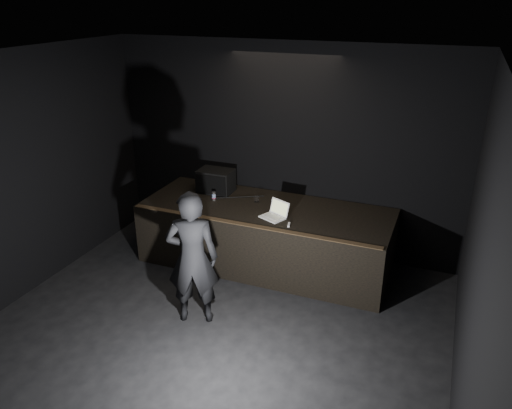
{
  "coord_description": "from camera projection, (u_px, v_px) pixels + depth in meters",
  "views": [
    {
      "loc": [
        2.59,
        -4.1,
        4.17
      ],
      "look_at": [
        0.0,
        2.3,
        1.22
      ],
      "focal_mm": 35.0,
      "sensor_mm": 36.0,
      "label": 1
    }
  ],
  "objects": [
    {
      "name": "cable",
      "position": [
        238.0,
        197.0,
        8.34
      ],
      "size": [
        0.79,
        0.45,
        0.02
      ],
      "primitive_type": "cylinder",
      "rotation": [
        0.0,
        1.57,
        0.5
      ],
      "color": "black",
      "rests_on": "stage_riser"
    },
    {
      "name": "person",
      "position": [
        192.0,
        258.0,
        6.56
      ],
      "size": [
        0.81,
        0.67,
        1.89
      ],
      "primitive_type": "imported",
      "rotation": [
        0.0,
        0.0,
        3.52
      ],
      "color": "black",
      "rests_on": "ground"
    },
    {
      "name": "wii_remote",
      "position": [
        289.0,
        225.0,
        7.35
      ],
      "size": [
        0.06,
        0.14,
        0.03
      ],
      "primitive_type": "cube",
      "rotation": [
        0.0,
        0.0,
        0.23
      ],
      "color": "silver",
      "rests_on": "stage_riser"
    },
    {
      "name": "beer_can",
      "position": [
        214.0,
        196.0,
        8.21
      ],
      "size": [
        0.06,
        0.06,
        0.15
      ],
      "color": "silver",
      "rests_on": "stage_riser"
    },
    {
      "name": "ground",
      "position": [
        185.0,
        367.0,
        6.02
      ],
      "size": [
        7.0,
        7.0,
        0.0
      ],
      "primitive_type": "plane",
      "color": "black",
      "rests_on": "ground"
    },
    {
      "name": "stage_riser",
      "position": [
        266.0,
        236.0,
        8.16
      ],
      "size": [
        4.0,
        1.5,
        1.0
      ],
      "primitive_type": "cube",
      "color": "black",
      "rests_on": "ground"
    },
    {
      "name": "stage_monitor",
      "position": [
        216.0,
        181.0,
        8.52
      ],
      "size": [
        0.59,
        0.44,
        0.39
      ],
      "rotation": [
        0.0,
        0.0,
        0.02
      ],
      "color": "black",
      "rests_on": "stage_riser"
    },
    {
      "name": "room_walls",
      "position": [
        174.0,
        214.0,
        5.23
      ],
      "size": [
        6.1,
        7.1,
        3.52
      ],
      "color": "black",
      "rests_on": "ground"
    },
    {
      "name": "riser_lip",
      "position": [
        249.0,
        225.0,
        7.35
      ],
      "size": [
        3.92,
        0.1,
        0.01
      ],
      "primitive_type": "cube",
      "color": "brown",
      "rests_on": "stage_riser"
    },
    {
      "name": "laptop",
      "position": [
        275.0,
        213.0,
        7.61
      ],
      "size": [
        0.46,
        0.44,
        0.25
      ],
      "rotation": [
        0.0,
        0.0,
        -0.43
      ],
      "color": "white",
      "rests_on": "stage_riser"
    },
    {
      "name": "plastic_cup",
      "position": [
        257.0,
        199.0,
        8.16
      ],
      "size": [
        0.09,
        0.09,
        0.11
      ],
      "primitive_type": "cylinder",
      "color": "white",
      "rests_on": "stage_riser"
    }
  ]
}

